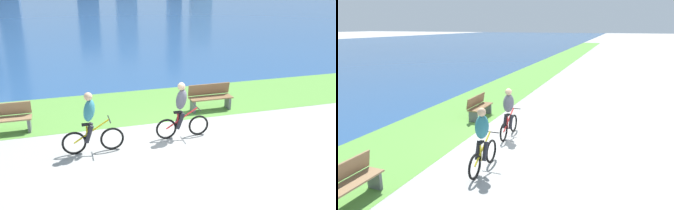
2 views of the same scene
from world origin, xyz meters
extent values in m
plane|color=#9E9E99|center=(0.00, 0.00, 0.00)|extent=(300.00, 300.00, 0.00)
cube|color=#59933D|center=(0.00, 3.45, 0.00)|extent=(120.00, 3.45, 0.01)
cube|color=navy|center=(0.00, 37.77, 0.00)|extent=(300.00, 65.19, 0.00)
torus|color=black|center=(0.56, 0.53, 0.31)|extent=(0.62, 0.06, 0.62)
torus|color=black|center=(-0.43, 0.53, 0.31)|extent=(0.62, 0.06, 0.62)
cylinder|color=red|center=(0.04, 0.53, 0.59)|extent=(0.96, 0.04, 0.60)
cylinder|color=red|center=(-0.08, 0.53, 0.54)|extent=(0.04, 0.04, 0.46)
cube|color=black|center=(-0.08, 0.53, 0.79)|extent=(0.24, 0.10, 0.05)
cylinder|color=black|center=(0.51, 0.53, 0.87)|extent=(0.03, 0.52, 0.03)
ellipsoid|color=#595966|center=(0.02, 0.53, 1.17)|extent=(0.40, 0.36, 0.65)
sphere|color=#D8AD84|center=(0.02, 0.53, 1.55)|extent=(0.22, 0.22, 0.22)
cylinder|color=#26262D|center=(-0.03, 0.63, 0.55)|extent=(0.27, 0.11, 0.49)
cylinder|color=#26262D|center=(-0.03, 0.43, 0.55)|extent=(0.27, 0.11, 0.49)
torus|color=black|center=(-2.01, 0.29, 0.32)|extent=(0.65, 0.06, 0.65)
torus|color=black|center=(-3.01, 0.29, 0.32)|extent=(0.65, 0.06, 0.65)
cylinder|color=gold|center=(-2.54, 0.29, 0.61)|extent=(0.97, 0.04, 0.61)
cylinder|color=gold|center=(-2.66, 0.29, 0.56)|extent=(0.04, 0.04, 0.47)
cube|color=black|center=(-2.66, 0.29, 0.82)|extent=(0.24, 0.10, 0.05)
cylinder|color=black|center=(-2.06, 0.29, 0.90)|extent=(0.03, 0.52, 0.03)
ellipsoid|color=teal|center=(-2.56, 0.29, 1.20)|extent=(0.40, 0.36, 0.65)
sphere|color=#D8AD84|center=(-2.56, 0.29, 1.58)|extent=(0.22, 0.22, 0.22)
cylinder|color=#26262D|center=(-2.61, 0.39, 0.58)|extent=(0.27, 0.11, 0.49)
cylinder|color=#26262D|center=(-2.61, 0.19, 0.58)|extent=(0.27, 0.11, 0.49)
cube|color=brown|center=(1.69, 2.35, 0.45)|extent=(1.50, 0.45, 0.04)
cube|color=brown|center=(1.69, 2.54, 0.70)|extent=(1.50, 0.11, 0.40)
cube|color=#595960|center=(2.34, 2.35, 0.23)|extent=(0.08, 0.37, 0.45)
cube|color=#595960|center=(1.04, 2.35, 0.23)|extent=(0.08, 0.37, 0.45)
cube|color=olive|center=(-4.90, 2.22, 0.45)|extent=(1.50, 0.45, 0.04)
cube|color=olive|center=(-4.90, 2.42, 0.70)|extent=(1.50, 0.11, 0.40)
cube|color=#595960|center=(-4.25, 2.22, 0.23)|extent=(0.08, 0.37, 0.45)
camera|label=1|loc=(-3.11, -8.92, 4.66)|focal=40.00mm
camera|label=2|loc=(-9.09, -2.82, 3.64)|focal=32.63mm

